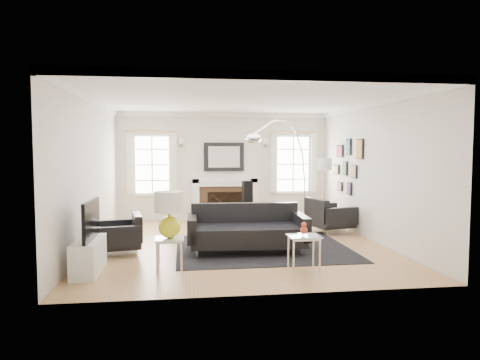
{
  "coord_description": "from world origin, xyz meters",
  "views": [
    {
      "loc": [
        -1.01,
        -8.2,
        1.83
      ],
      "look_at": [
        0.08,
        0.3,
        1.23
      ],
      "focal_mm": 32.0,
      "sensor_mm": 36.0,
      "label": 1
    }
  ],
  "objects": [
    {
      "name": "mantel_mirror",
      "position": [
        0.0,
        2.95,
        1.65
      ],
      "size": [
        1.05,
        0.07,
        0.75
      ],
      "color": "black",
      "rests_on": "back_wall"
    },
    {
      "name": "armchair_right",
      "position": [
        2.14,
        0.89,
        0.35
      ],
      "size": [
        1.03,
        1.1,
        0.63
      ],
      "color": "black",
      "rests_on": "floor"
    },
    {
      "name": "arc_floor_lamp",
      "position": [
        1.24,
        1.69,
        1.42
      ],
      "size": [
        1.86,
        1.72,
        2.63
      ],
      "color": "silver",
      "rests_on": "floor"
    },
    {
      "name": "floor",
      "position": [
        0.0,
        0.0,
        0.0
      ],
      "size": [
        6.0,
        6.0,
        0.0
      ],
      "primitive_type": "plane",
      "color": "#AC7348",
      "rests_on": "ground"
    },
    {
      "name": "right_wall",
      "position": [
        2.75,
        0.0,
        1.4
      ],
      "size": [
        0.04,
        6.0,
        2.8
      ],
      "primitive_type": "cube",
      "color": "silver",
      "rests_on": "floor"
    },
    {
      "name": "window_left",
      "position": [
        -1.85,
        2.95,
        1.46
      ],
      "size": [
        1.24,
        0.15,
        1.62
      ],
      "color": "white",
      "rests_on": "back_wall"
    },
    {
      "name": "side_table_left",
      "position": [
        -1.26,
        -1.66,
        0.38
      ],
      "size": [
        0.44,
        0.44,
        0.48
      ],
      "color": "silver",
      "rests_on": "floor"
    },
    {
      "name": "window_right",
      "position": [
        1.85,
        2.95,
        1.46
      ],
      "size": [
        1.24,
        0.15,
        1.62
      ],
      "color": "white",
      "rests_on": "back_wall"
    },
    {
      "name": "crown_molding",
      "position": [
        0.0,
        0.0,
        2.74
      ],
      "size": [
        5.5,
        6.0,
        0.12
      ],
      "primitive_type": "cube",
      "color": "white",
      "rests_on": "back_wall"
    },
    {
      "name": "left_wall",
      "position": [
        -2.75,
        0.0,
        1.4
      ],
      "size": [
        0.04,
        6.0,
        2.8
      ],
      "primitive_type": "cube",
      "color": "silver",
      "rests_on": "floor"
    },
    {
      "name": "area_rug",
      "position": [
        0.41,
        -0.47,
        0.01
      ],
      "size": [
        3.18,
        2.66,
        0.01
      ],
      "primitive_type": "cube",
      "rotation": [
        0.0,
        0.0,
        0.01
      ],
      "color": "black",
      "rests_on": "floor"
    },
    {
      "name": "stick_floor_lamp",
      "position": [
        2.2,
        1.37,
        1.42
      ],
      "size": [
        0.33,
        0.33,
        1.64
      ],
      "color": "#B0833D",
      "rests_on": "floor"
    },
    {
      "name": "speaker_tower",
      "position": [
        0.47,
        1.9,
        0.54
      ],
      "size": [
        0.24,
        0.24,
        1.09
      ],
      "primitive_type": "cube",
      "rotation": [
        0.0,
        0.0,
        0.12
      ],
      "color": "black",
      "rests_on": "floor"
    },
    {
      "name": "armchair_left",
      "position": [
        -2.14,
        -0.53,
        0.32
      ],
      "size": [
        0.91,
        0.98,
        0.57
      ],
      "color": "black",
      "rests_on": "floor"
    },
    {
      "name": "orange_vase",
      "position": [
        0.77,
        -1.95,
        0.63
      ],
      "size": [
        0.12,
        0.12,
        0.18
      ],
      "color": "#B23616",
      "rests_on": "nesting_table"
    },
    {
      "name": "tv_unit",
      "position": [
        -2.44,
        -1.7,
        0.33
      ],
      "size": [
        0.35,
        1.0,
        1.09
      ],
      "color": "white",
      "rests_on": "floor"
    },
    {
      "name": "front_wall",
      "position": [
        0.0,
        -3.0,
        1.4
      ],
      "size": [
        5.5,
        0.04,
        2.8
      ],
      "primitive_type": "cube",
      "color": "silver",
      "rests_on": "floor"
    },
    {
      "name": "ceiling",
      "position": [
        0.0,
        0.0,
        2.8
      ],
      "size": [
        5.5,
        6.0,
        0.02
      ],
      "primitive_type": "cube",
      "color": "white",
      "rests_on": "back_wall"
    },
    {
      "name": "nesting_table",
      "position": [
        0.77,
        -1.95,
        0.41
      ],
      "size": [
        0.48,
        0.4,
        0.53
      ],
      "color": "silver",
      "rests_on": "floor"
    },
    {
      "name": "sofa",
      "position": [
        0.08,
        -0.64,
        0.38
      ],
      "size": [
        2.14,
        1.04,
        0.69
      ],
      "color": "black",
      "rests_on": "floor"
    },
    {
      "name": "coffee_table",
      "position": [
        0.79,
        -0.28,
        0.39
      ],
      "size": [
        0.95,
        0.95,
        0.42
      ],
      "color": "silver",
      "rests_on": "floor"
    },
    {
      "name": "gallery_wall",
      "position": [
        2.72,
        1.3,
        1.53
      ],
      "size": [
        0.04,
        1.73,
        1.29
      ],
      "color": "black",
      "rests_on": "right_wall"
    },
    {
      "name": "gourd_lamp",
      "position": [
        -1.26,
        -1.66,
        0.9
      ],
      "size": [
        0.45,
        0.45,
        0.71
      ],
      "color": "yellow",
      "rests_on": "side_table_left"
    },
    {
      "name": "back_wall",
      "position": [
        0.0,
        3.0,
        1.4
      ],
      "size": [
        5.5,
        0.04,
        2.8
      ],
      "primitive_type": "cube",
      "color": "silver",
      "rests_on": "floor"
    },
    {
      "name": "fireplace",
      "position": [
        0.0,
        2.79,
        0.54
      ],
      "size": [
        1.7,
        0.69,
        1.11
      ],
      "color": "white",
      "rests_on": "floor"
    }
  ]
}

